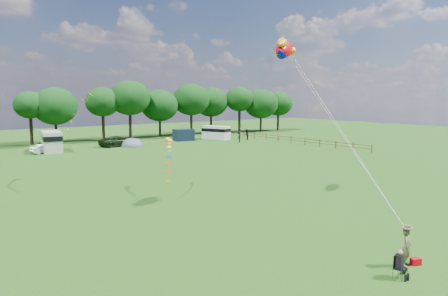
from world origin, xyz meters
TOP-DOWN VIEW (x-y plane):
  - ground_plane at (0.00, 0.00)m, footprint 180.00×180.00m
  - tree_line at (5.30, 54.99)m, footprint 102.98×10.98m
  - fence at (32.00, 34.50)m, footprint 0.12×33.12m
  - car_b at (-3.05, 43.92)m, footprint 3.57×1.88m
  - car_d at (8.01, 45.90)m, footprint 6.18×3.73m
  - campervan_c at (-1.78, 45.33)m, footprint 3.44×6.03m
  - campervan_d at (25.98, 45.32)m, footprint 3.63×5.24m
  - tent_orange at (-2.38, 44.49)m, footprint 2.50×2.74m
  - tent_greyblue at (9.61, 44.23)m, footprint 3.39×3.71m
  - awning_navy at (20.26, 46.88)m, footprint 3.52×3.04m
  - kite_flyer at (-0.23, -6.21)m, footprint 0.76×0.66m
  - camp_chair at (-1.73, -6.77)m, footprint 0.61×0.62m
  - kite_bag at (0.22, -6.42)m, footprint 0.52×0.43m
  - fish_kite at (3.92, 6.19)m, footprint 3.28×2.62m
  - streamer_kite_b at (-5.78, 20.82)m, footprint 4.11×4.63m
  - streamer_kite_c at (-1.30, 13.57)m, footprint 3.13×4.86m
  - walker_a at (29.57, 41.29)m, footprint 1.05×1.03m
  - walker_b at (25.96, 38.88)m, footprint 1.36×1.17m

SIDE VIEW (x-z plane):
  - ground_plane at x=0.00m, z-range 0.00..0.00m
  - tent_greyblue at x=9.61m, z-range -1.24..1.28m
  - tent_orange at x=-2.38m, z-range -0.96..1.00m
  - kite_bag at x=0.22m, z-range 0.00..0.32m
  - car_b at x=-3.05m, z-range 0.00..1.20m
  - fence at x=32.00m, z-range 0.10..1.30m
  - camp_chair at x=-1.73m, z-range 0.12..1.37m
  - car_d at x=8.01m, z-range 0.00..1.57m
  - kite_flyer at x=-0.23m, z-range 0.00..1.75m
  - walker_a at x=29.57m, z-range 0.00..1.87m
  - walker_b at x=25.96m, z-range 0.00..1.94m
  - awning_navy at x=20.26m, z-range 0.00..1.96m
  - campervan_d at x=25.98m, z-range 0.09..2.45m
  - campervan_c at x=-1.78m, z-range 0.10..2.89m
  - streamer_kite_c at x=-1.30m, z-range 1.87..4.65m
  - tree_line at x=5.30m, z-range 1.21..11.48m
  - streamer_kite_b at x=-5.78m, z-range 4.82..8.59m
  - fish_kite at x=3.92m, z-range 10.03..11.83m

